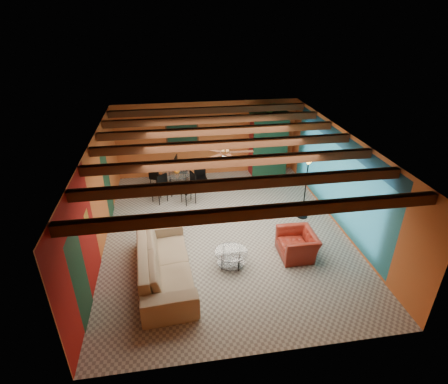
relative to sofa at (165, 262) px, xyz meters
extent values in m
cube|color=gray|center=(1.67, 1.64, -0.43)|extent=(6.50, 8.00, 0.01)
cube|color=silver|center=(1.67, 1.64, 2.27)|extent=(6.50, 8.00, 0.01)
cube|color=#B35829|center=(1.67, 5.64, 0.92)|extent=(6.50, 0.02, 2.70)
cube|color=maroon|center=(-1.58, 1.64, 0.92)|extent=(0.02, 8.00, 2.70)
cube|color=teal|center=(4.92, 1.64, 0.92)|extent=(0.02, 8.00, 2.70)
imported|color=#8B755A|center=(0.00, 0.00, 0.00)|extent=(1.35, 3.02, 0.86)
imported|color=maroon|center=(3.28, 0.34, -0.11)|extent=(0.87, 0.99, 0.65)
cube|color=maroon|center=(3.87, 5.34, 0.69)|extent=(1.33, 0.74, 2.24)
cube|color=black|center=(0.77, 5.60, 1.22)|extent=(1.05, 0.03, 0.65)
imported|color=#26661E|center=(3.87, 5.34, 2.03)|extent=(0.51, 0.48, 0.45)
imported|color=orange|center=(0.47, 4.19, 0.69)|extent=(0.25, 0.25, 0.20)
camera|label=1|loc=(0.33, -6.52, 5.16)|focal=28.38mm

